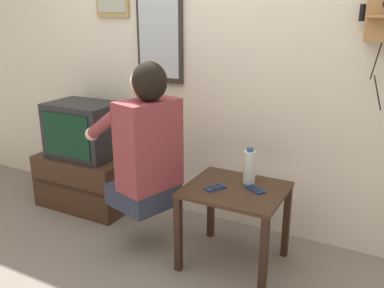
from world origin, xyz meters
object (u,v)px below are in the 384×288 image
Objects in this scene: cell_phone_spare at (255,189)px; person at (146,142)px; cell_phone_held at (215,188)px; wall_mirror at (159,29)px; television at (84,130)px; water_bottle at (250,167)px.

person is at bearing 132.88° from cell_phone_spare.
wall_mirror is at bearing 172.30° from cell_phone_held.
water_bottle is at bearing -4.17° from television.
television is at bearing -162.82° from cell_phone_held.
cell_phone_spare is (0.22, 0.09, 0.00)m from cell_phone_held.
person reaches higher than television.
cell_phone_held is at bearing -129.07° from water_bottle.
television is 0.97m from wall_mirror.
cell_phone_spare is 0.15m from water_bottle.
cell_phone_spare is (0.67, 0.13, -0.23)m from person.
television is 1.30m from cell_phone_held.
wall_mirror reaches higher than person.
cell_phone_held is 1.00× the size of cell_phone_spare.
person is 0.51m from cell_phone_held.
wall_mirror is (0.55, 0.26, 0.76)m from television.
water_bottle is (0.60, 0.22, -0.13)m from person.
person is 0.65m from water_bottle.
cell_phone_spare is at bearing 51.93° from cell_phone_held.
person is at bearing -159.90° from water_bottle.
water_bottle is (-0.07, 0.09, 0.10)m from cell_phone_spare.
wall_mirror reaches higher than cell_phone_held.
water_bottle reaches higher than cell_phone_spare.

